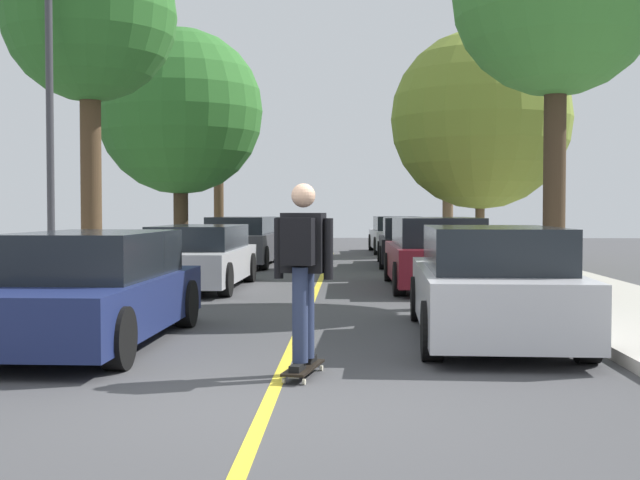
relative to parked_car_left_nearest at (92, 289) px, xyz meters
The scene contains 18 objects.
ground 3.82m from the parked_car_left_nearest, 50.38° to the right, with size 80.00×80.00×0.00m, color #424244.
center_line 2.72m from the parked_car_left_nearest, 24.57° to the left, with size 0.12×39.20×0.01m, color gold.
parked_car_left_nearest is the anchor object (origin of this frame).
parked_car_left_near 6.96m from the parked_car_left_nearest, 90.00° to the left, with size 1.93×4.59×1.28m.
parked_car_left_far 13.70m from the parked_car_left_nearest, 90.01° to the left, with size 1.98×4.71×1.40m.
parked_car_left_farthest 19.57m from the parked_car_left_nearest, 90.00° to the left, with size 1.93×4.16×1.34m.
parked_car_right_nearest 4.83m from the parked_car_left_nearest, ahead, with size 1.97×4.62×1.39m.
parked_car_right_near 8.61m from the parked_car_left_nearest, 56.05° to the left, with size 1.93×4.61×1.44m.
parked_car_right_far 14.69m from the parked_car_left_nearest, 70.90° to the left, with size 1.91×4.56×1.38m.
parked_car_right_farthest 21.69m from the parked_car_left_nearest, 77.20° to the left, with size 2.03×4.68×1.35m.
street_tree_left_nearest 7.15m from the parked_car_left_nearest, 107.53° to the left, with size 3.17×3.17×6.61m.
street_tree_left_near 13.94m from the parked_car_left_nearest, 97.19° to the left, with size 4.62×4.62×6.51m.
street_tree_left_far 20.51m from the parked_car_left_nearest, 94.80° to the left, with size 2.95×2.95×6.10m.
street_tree_right_near 14.18m from the parked_car_left_nearest, 61.94° to the left, with size 4.70×4.70×6.17m.
street_tree_right_far 20.66m from the parked_car_left_nearest, 71.46° to the left, with size 3.23×3.23×5.40m.
streetlamp 4.66m from the parked_car_left_nearest, 116.81° to the left, with size 0.36×0.24×5.39m.
skateboard 3.27m from the parked_car_left_nearest, 35.11° to the right, with size 0.38×0.87×0.10m.
skateboarder 3.26m from the parked_car_left_nearest, 35.67° to the right, with size 0.59×0.71×1.75m.
Camera 1 is at (0.68, -6.78, 1.60)m, focal length 46.37 mm.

